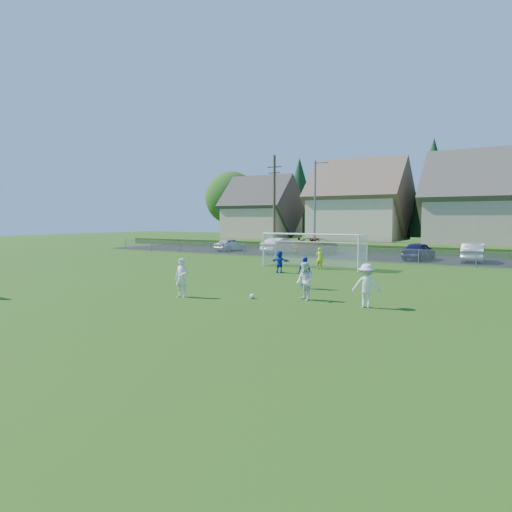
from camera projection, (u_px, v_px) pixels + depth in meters
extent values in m
plane|color=#193D0C|center=(157.00, 302.00, 19.38)|extent=(160.00, 160.00, 0.00)
plane|color=black|center=(365.00, 256.00, 42.71)|extent=(60.00, 60.00, 0.00)
cube|color=#1E420F|center=(387.00, 248.00, 49.04)|extent=(70.00, 6.00, 0.80)
sphere|color=white|center=(252.00, 296.00, 20.15)|extent=(0.22, 0.22, 0.22)
imported|color=white|center=(182.00, 278.00, 20.50)|extent=(0.67, 0.47, 1.75)
imported|color=white|center=(305.00, 281.00, 19.68)|extent=(1.02, 0.98, 1.66)
imported|color=white|center=(366.00, 286.00, 18.09)|extent=(1.25, 0.90, 1.75)
imported|color=#1333B9|center=(305.00, 273.00, 22.94)|extent=(1.02, 0.72, 1.61)
imported|color=#1333B9|center=(280.00, 262.00, 29.71)|extent=(1.39, 0.57, 1.46)
imported|color=#BFEC1B|center=(320.00, 258.00, 31.87)|extent=(0.57, 0.38, 1.52)
imported|color=silver|center=(230.00, 245.00, 49.98)|extent=(2.03, 4.20, 1.38)
imported|color=white|center=(281.00, 246.00, 46.26)|extent=(2.28, 4.96, 1.57)
imported|color=#59180A|center=(316.00, 246.00, 45.02)|extent=(3.12, 6.10, 1.65)
imported|color=#141240|center=(419.00, 251.00, 38.89)|extent=(2.28, 4.63, 1.52)
imported|color=#B5B5B5|center=(473.00, 253.00, 37.19)|extent=(1.94, 4.76, 1.54)
cylinder|color=white|center=(264.00, 250.00, 33.91)|extent=(0.12, 0.12, 2.44)
cylinder|color=white|center=(359.00, 254.00, 30.09)|extent=(0.12, 0.12, 2.44)
cylinder|color=white|center=(308.00, 234.00, 31.90)|extent=(7.30, 0.12, 0.12)
cylinder|color=white|center=(275.00, 253.00, 35.46)|extent=(0.08, 0.08, 1.80)
cylinder|color=white|center=(367.00, 257.00, 31.65)|extent=(0.08, 0.08, 1.80)
cylinder|color=white|center=(319.00, 242.00, 33.48)|extent=(7.30, 0.08, 0.08)
cube|color=silver|center=(319.00, 254.00, 33.56)|extent=(7.30, 0.02, 1.80)
cube|color=silver|center=(270.00, 249.00, 34.67)|extent=(0.02, 1.80, 2.44)
cube|color=silver|center=(363.00, 253.00, 30.86)|extent=(0.02, 1.80, 2.44)
cube|color=silver|center=(314.00, 234.00, 32.67)|extent=(7.30, 1.80, 0.02)
cube|color=gray|center=(344.00, 247.00, 37.94)|extent=(52.00, 0.03, 0.03)
cube|color=gray|center=(344.00, 254.00, 37.99)|extent=(52.00, 0.02, 1.14)
cylinder|color=gray|center=(126.00, 245.00, 51.59)|extent=(0.06, 0.06, 1.20)
cylinder|color=gray|center=(344.00, 254.00, 37.99)|extent=(0.06, 0.06, 1.20)
cylinder|color=slate|center=(315.00, 208.00, 43.42)|extent=(0.18, 0.18, 9.00)
cylinder|color=slate|center=(320.00, 162.00, 42.81)|extent=(1.20, 0.12, 0.12)
cube|color=slate|center=(326.00, 163.00, 42.50)|extent=(0.36, 0.18, 0.12)
cylinder|color=#473321|center=(274.00, 204.00, 46.84)|extent=(0.26, 0.26, 10.00)
cube|color=#473321|center=(274.00, 167.00, 46.53)|extent=(1.60, 0.10, 0.10)
cube|color=#473321|center=(274.00, 173.00, 46.58)|extent=(1.30, 0.10, 0.10)
cube|color=tan|center=(262.00, 222.00, 65.22)|extent=(9.00, 8.00, 4.50)
pyramid|color=#423D38|center=(262.00, 175.00, 64.68)|extent=(9.90, 8.80, 4.41)
cube|color=#C6B58E|center=(359.00, 219.00, 58.71)|extent=(11.00, 9.00, 5.50)
pyramid|color=brown|center=(360.00, 158.00, 58.08)|extent=(12.10, 9.90, 4.96)
cube|color=tan|center=(488.00, 221.00, 50.03)|extent=(12.00, 10.00, 5.00)
pyramid|color=#4C473F|center=(491.00, 147.00, 49.38)|extent=(13.20, 11.00, 5.52)
cylinder|color=#382616|center=(232.00, 228.00, 72.88)|extent=(0.36, 0.36, 3.96)
sphere|color=#2B5B19|center=(232.00, 198.00, 72.49)|extent=(8.36, 8.36, 8.36)
cylinder|color=#382616|center=(299.00, 237.00, 71.16)|extent=(0.30, 0.30, 1.20)
cone|color=#143819|center=(299.00, 196.00, 70.63)|extent=(6.76, 6.76, 11.70)
cylinder|color=#382616|center=(363.00, 239.00, 66.78)|extent=(0.30, 0.30, 1.20)
cone|color=#143819|center=(364.00, 198.00, 66.29)|extent=(6.24, 6.24, 10.80)
cylinder|color=#382616|center=(431.00, 241.00, 59.01)|extent=(0.30, 0.30, 1.20)
cone|color=#143819|center=(433.00, 188.00, 58.44)|extent=(7.28, 7.28, 12.60)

